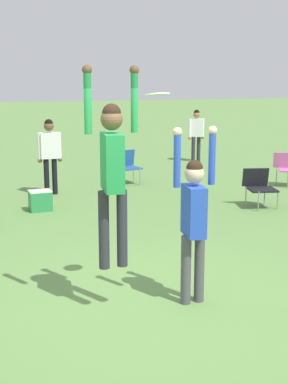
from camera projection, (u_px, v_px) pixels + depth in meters
The scene contains 10 objects.
ground_plane at pixel (150, 303), 6.31m from camera, with size 120.00×120.00×0.00m, color #608C47.
person_jumping at pixel (112, 163), 5.80m from camera, with size 0.63×0.50×2.23m.
person_defending at pixel (194, 212), 6.12m from camera, with size 0.54×0.42×2.08m.
frisbee at pixel (158, 94), 5.95m from camera, with size 0.27×0.27×0.05m.
camping_chair_1 at pixel (259, 185), 11.04m from camera, with size 0.68×0.72×0.79m.
camping_chair_2 at pixel (288, 166), 13.27m from camera, with size 0.75×0.82×0.81m.
camping_chair_3 at pixel (127, 164), 13.54m from camera, with size 0.62×0.66×0.84m.
person_spectator_near at pixel (50, 150), 12.10m from camera, with size 0.57×0.23×1.73m.
person_spectator_far at pixel (196, 131), 17.09m from camera, with size 0.58×0.39×1.66m.
cooler_box at pixel (40, 201), 10.74m from camera, with size 0.44×0.35×0.41m.
Camera 1 is at (-2.27, -5.45, 2.59)m, focal length 50.00 mm.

